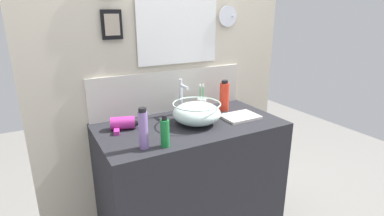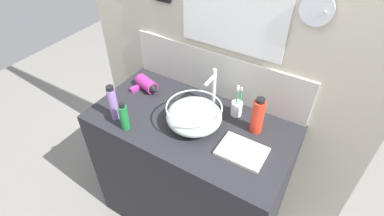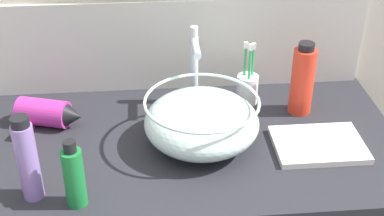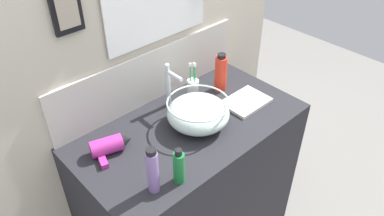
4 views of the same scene
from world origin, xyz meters
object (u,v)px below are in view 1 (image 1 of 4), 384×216
Objects in this scene: glass_bowl_sink at (197,113)px; shampoo_bottle at (165,132)px; lotion_bottle at (224,96)px; toothbrush_cup at (202,104)px; hand_towel at (240,117)px; faucet at (182,95)px; spray_bottle at (143,129)px; hair_drier at (125,123)px.

shampoo_bottle is at bearing -145.60° from glass_bowl_sink.
lotion_bottle is 0.69m from shampoo_bottle.
toothbrush_cup is 0.29m from hand_towel.
faucet is at bearing 179.00° from toothbrush_cup.
shampoo_bottle is (-0.30, -0.41, -0.06)m from faucet.
faucet is at bearing 167.47° from lotion_bottle.
lotion_bottle is 1.00× the size of spray_bottle.
hair_drier is 0.35m from shampoo_bottle.
hair_drier is at bearing 163.25° from glass_bowl_sink.
hand_towel is at bearing -7.98° from glass_bowl_sink.
hand_towel is at bearing 10.51° from spray_bottle.
faucet is 0.55m from spray_bottle.
faucet is 1.12× the size of spray_bottle.
lotion_bottle reaches higher than hand_towel.
hair_drier is 0.91× the size of spray_bottle.
lotion_bottle is 0.92× the size of hand_towel.
faucet reaches higher than spray_bottle.
hair_drier reaches higher than hand_towel.
toothbrush_cup is 0.84× the size of hand_towel.
toothbrush_cup is 0.16m from lotion_bottle.
hair_drier is 0.73m from hand_towel.
shampoo_bottle is (-0.45, -0.41, 0.03)m from toothbrush_cup.
spray_bottle is (-0.56, -0.37, 0.06)m from toothbrush_cup.
hair_drier is at bearing -169.01° from faucet.
spray_bottle reaches higher than shampoo_bottle.
glass_bowl_sink is 1.52× the size of hair_drier.
faucet is 0.43m from hair_drier.
lotion_bottle is at bearing 1.12° from hair_drier.
hair_drier is 1.14× the size of shampoo_bottle.
lotion_bottle is at bearing 24.83° from glass_bowl_sink.
spray_bottle is (0.01, -0.30, 0.07)m from hair_drier.
lotion_bottle is (0.70, 0.01, 0.07)m from hair_drier.
lotion_bottle is 0.20m from hand_towel.
glass_bowl_sink is 0.21m from faucet.
faucet reaches higher than hair_drier.
toothbrush_cup is at bearing 41.72° from shampoo_bottle.
shampoo_bottle is at bearing -71.72° from hair_drier.
shampoo_bottle reaches higher than hand_towel.
hair_drier is (-0.41, 0.12, -0.03)m from glass_bowl_sink.
faucet reaches higher than hand_towel.
spray_bottle is 0.72m from hand_towel.
hand_towel is (0.71, -0.17, -0.03)m from hair_drier.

